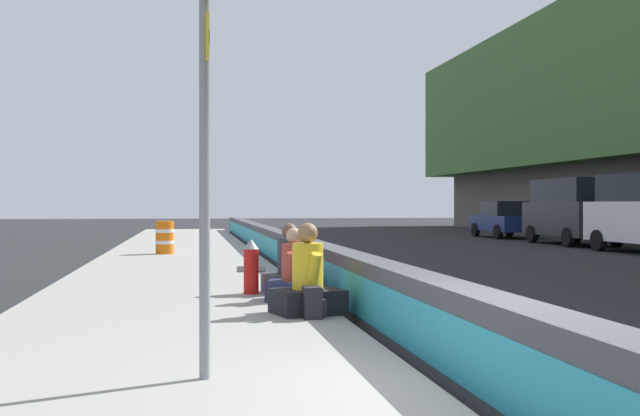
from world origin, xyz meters
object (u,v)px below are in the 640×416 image
object	(u,v)px
seated_person_rear	(289,271)
construction_barrel	(165,237)
fire_hydrant	(251,266)
seated_person_foreground	(308,285)
route_sign_post	(205,128)
parked_car_midline	(572,210)
parked_car_far	(504,219)
seated_person_middle	(294,278)
backpack	(313,303)

from	to	relation	value
seated_person_rear	construction_barrel	distance (m)	10.73
fire_hydrant	seated_person_foreground	xyz separation A→B (m)	(-2.41, -0.56, -0.07)
seated_person_rear	route_sign_post	bearing A→B (deg)	166.54
parked_car_midline	parked_car_far	xyz separation A→B (m)	(6.36, 0.14, -0.49)
fire_hydrant	parked_car_far	world-z (taller)	parked_car_far
seated_person_middle	backpack	size ratio (longest dim) A/B	2.73
fire_hydrant	parked_car_midline	size ratio (longest dim) A/B	0.17
seated_person_rear	construction_barrel	size ratio (longest dim) A/B	1.19
seated_person_rear	parked_car_midline	distance (m)	20.47
fire_hydrant	route_sign_post	bearing A→B (deg)	172.07
fire_hydrant	backpack	bearing A→B (deg)	-168.73
route_sign_post	backpack	bearing A→B (deg)	-23.44
construction_barrel	route_sign_post	bearing A→B (deg)	-177.11
parked_car_midline	construction_barrel	bearing A→B (deg)	108.95
fire_hydrant	seated_person_foreground	distance (m)	2.47
construction_barrel	parked_car_midline	world-z (taller)	parked_car_midline
backpack	parked_car_midline	world-z (taller)	parked_car_midline
route_sign_post	construction_barrel	bearing A→B (deg)	2.89
fire_hydrant	backpack	world-z (taller)	fire_hydrant
seated_person_rear	construction_barrel	xyz separation A→B (m)	(10.48, 2.32, 0.12)
seated_person_foreground	construction_barrel	world-z (taller)	seated_person_foreground
parked_car_midline	parked_car_far	bearing A→B (deg)	1.27
route_sign_post	parked_car_midline	world-z (taller)	route_sign_post
backpack	parked_car_midline	size ratio (longest dim) A/B	0.08
fire_hydrant	parked_car_midline	world-z (taller)	parked_car_midline
fire_hydrant	backpack	distance (m)	2.90
parked_car_midline	seated_person_foreground	bearing A→B (deg)	144.30
fire_hydrant	seated_person_middle	size ratio (longest dim) A/B	0.81
seated_person_foreground	parked_car_far	bearing A→B (deg)	-27.79
fire_hydrant	seated_person_foreground	bearing A→B (deg)	-166.92
route_sign_post	seated_person_middle	bearing A→B (deg)	-15.45
construction_barrel	parked_car_far	bearing A→B (deg)	-52.59
route_sign_post	seated_person_foreground	bearing A→B (deg)	-20.92
route_sign_post	seated_person_rear	distance (m)	6.57
seated_person_foreground	seated_person_middle	world-z (taller)	seated_person_foreground
construction_barrel	parked_car_far	distance (m)	19.16
fire_hydrant	parked_car_midline	xyz separation A→B (m)	(15.83, -13.67, 0.77)
fire_hydrant	seated_person_rear	distance (m)	0.64
construction_barrel	seated_person_middle	bearing A→B (deg)	-168.92
route_sign_post	seated_person_foreground	world-z (taller)	route_sign_post
backpack	parked_car_midline	bearing A→B (deg)	-35.07
seated_person_foreground	parked_car_far	size ratio (longest dim) A/B	0.27
route_sign_post	parked_car_far	size ratio (longest dim) A/B	0.80
seated_person_middle	seated_person_rear	bearing A→B (deg)	-3.30
fire_hydrant	construction_barrel	bearing A→B (deg)	9.08
seated_person_foreground	construction_barrel	bearing A→B (deg)	9.83
route_sign_post	seated_person_middle	size ratio (longest dim) A/B	3.30
route_sign_post	seated_person_foreground	distance (m)	4.29
construction_barrel	parked_car_far	xyz separation A→B (m)	(11.64, -15.22, 0.24)
seated_person_rear	parked_car_far	xyz separation A→B (m)	(22.12, -12.90, 0.37)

